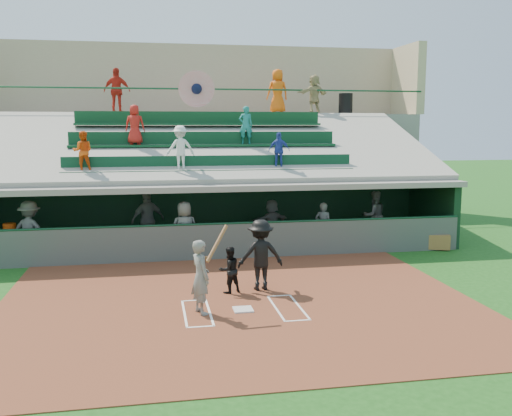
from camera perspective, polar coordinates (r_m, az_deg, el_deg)
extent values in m
plane|color=#174A14|center=(12.93, -1.31, -10.25)|extent=(100.00, 100.00, 0.00)
cube|color=brown|center=(13.40, -1.66, -9.54)|extent=(11.00, 9.00, 0.02)
cube|color=silver|center=(12.92, -1.31, -10.10)|extent=(0.43, 0.43, 0.03)
cube|color=white|center=(12.83, -4.67, -10.31)|extent=(0.05, 1.80, 0.01)
cube|color=silver|center=(13.06, 1.99, -9.96)|extent=(0.05, 1.80, 0.01)
cube|color=white|center=(12.80, -7.17, -10.41)|extent=(0.05, 1.80, 0.01)
cube|color=silver|center=(13.18, 4.36, -9.80)|extent=(0.05, 1.80, 0.01)
cube|color=white|center=(13.67, -6.22, -9.17)|extent=(0.60, 0.05, 0.01)
cube|color=white|center=(13.95, 2.30, -8.76)|extent=(0.60, 0.05, 0.01)
cube|color=white|center=(11.97, -5.57, -11.73)|extent=(0.60, 0.05, 0.01)
cube|color=white|center=(12.29, 4.18, -11.16)|extent=(0.60, 0.05, 0.01)
cube|color=gray|center=(19.39, -4.49, -3.92)|extent=(16.00, 3.50, 0.04)
cube|color=gray|center=(25.75, -6.12, 4.20)|extent=(20.00, 3.00, 4.60)
cube|color=#4E534E|center=(17.58, -3.91, -3.42)|extent=(16.00, 0.06, 1.10)
cylinder|color=#123B24|center=(17.48, -3.93, -1.59)|extent=(16.00, 0.08, 0.08)
cube|color=black|center=(20.92, -5.02, -0.03)|extent=(16.00, 0.25, 2.20)
cube|color=black|center=(21.53, 17.16, -0.13)|extent=(0.25, 3.50, 2.20)
cube|color=gray|center=(19.05, -4.56, 2.50)|extent=(16.40, 3.90, 0.18)
cube|color=gray|center=(22.64, -5.45, 0.73)|extent=(16.40, 3.50, 2.30)
cube|color=gray|center=(24.16, -5.83, 3.94)|extent=(16.40, 0.30, 4.60)
cube|color=gray|center=(20.81, -5.13, 6.43)|extent=(16.40, 6.51, 2.37)
cube|color=#0D3D22|center=(18.47, -4.40, 3.72)|extent=(9.40, 0.42, 0.08)
cube|color=#0C3620|center=(18.65, -4.48, 4.57)|extent=(9.40, 0.06, 0.45)
cube|color=#0D3A1E|center=(20.31, -5.00, 6.24)|extent=(9.40, 0.42, 0.08)
cube|color=#0C361D|center=(20.51, -5.06, 6.99)|extent=(9.40, 0.06, 0.45)
cube|color=#0C361C|center=(22.19, -5.50, 8.34)|extent=(9.40, 0.42, 0.08)
cube|color=#0D3B1C|center=(22.40, -5.55, 9.01)|extent=(9.40, 0.06, 0.45)
imported|color=#DB4A0C|center=(18.54, -16.94, 5.46)|extent=(0.61, 0.48, 1.24)
imported|color=white|center=(18.45, -7.58, 5.98)|extent=(0.98, 0.65, 1.41)
imported|color=#283EA1|center=(18.89, 2.33, 5.77)|extent=(0.75, 0.44, 1.19)
imported|color=#B01A14|center=(20.32, -12.03, 8.15)|extent=(0.71, 0.51, 1.38)
imported|color=#1A7670|center=(20.59, -1.03, 8.29)|extent=(0.51, 0.35, 1.35)
cylinder|color=#154125|center=(24.23, -5.97, 11.76)|extent=(20.00, 0.07, 0.07)
cylinder|color=red|center=(24.21, -5.96, 11.76)|extent=(1.50, 0.06, 1.50)
sphere|color=black|center=(24.18, -5.96, 11.77)|extent=(0.44, 0.44, 0.44)
cube|color=tan|center=(27.26, -6.50, 12.62)|extent=(20.00, 0.40, 3.20)
cube|color=tan|center=(28.33, 14.85, 12.24)|extent=(0.40, 3.00, 3.20)
imported|color=#60625D|center=(12.55, -5.57, -6.86)|extent=(0.57, 0.70, 1.64)
cylinder|color=#966136|center=(12.26, -3.92, -3.55)|extent=(0.56, 0.54, 0.75)
sphere|color=#925D35|center=(12.46, -5.00, -5.02)|extent=(0.10, 0.10, 0.10)
imported|color=black|center=(14.07, -2.70, -6.20)|extent=(0.68, 0.62, 1.15)
imported|color=black|center=(14.27, 0.46, -4.70)|extent=(1.16, 0.68, 1.77)
cube|color=olive|center=(20.54, -4.03, -2.49)|extent=(15.06, 6.46, 0.48)
cube|color=white|center=(18.89, -23.37, -3.70)|extent=(1.01, 0.89, 0.74)
cylinder|color=#E24A0D|center=(18.82, -23.42, -2.00)|extent=(0.38, 0.38, 0.38)
imported|color=#51534F|center=(18.49, -21.67, -2.14)|extent=(1.33, 1.00, 1.82)
imported|color=#5D605B|center=(19.15, -10.76, -1.18)|extent=(1.23, 0.90, 1.94)
imported|color=#525450|center=(17.76, -7.15, -2.14)|extent=(0.94, 0.69, 1.76)
imported|color=#5C605A|center=(19.67, 1.58, -1.37)|extent=(1.50, 0.96, 1.54)
imported|color=#555853|center=(19.03, 6.73, -1.75)|extent=(0.68, 0.62, 1.55)
imported|color=#595C57|center=(20.70, 11.73, -0.74)|extent=(0.92, 0.75, 1.77)
cylinder|color=black|center=(26.79, 8.95, 10.24)|extent=(0.63, 0.63, 0.95)
imported|color=red|center=(25.03, -13.73, 11.33)|extent=(1.17, 0.65, 1.89)
imported|color=#E3590D|center=(25.18, 2.16, 11.56)|extent=(0.99, 0.69, 1.91)
imported|color=tan|center=(25.27, 5.83, 11.26)|extent=(1.63, 1.05, 1.68)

